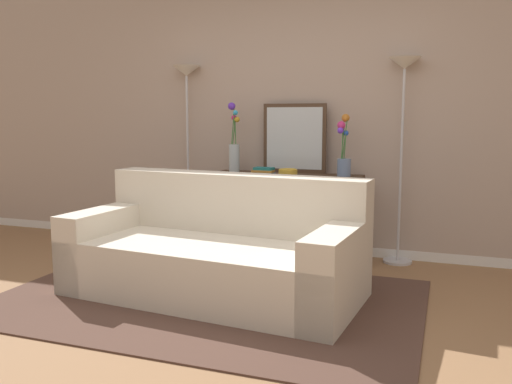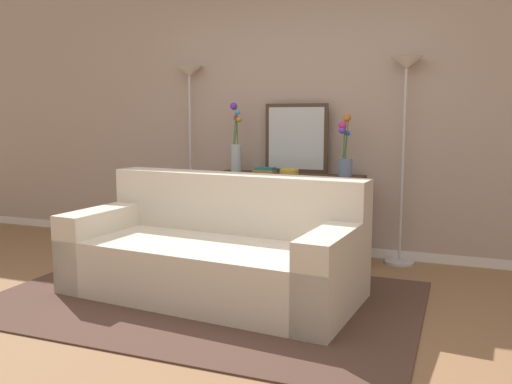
% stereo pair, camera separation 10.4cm
% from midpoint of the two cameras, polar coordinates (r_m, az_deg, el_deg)
% --- Properties ---
extents(ground_plane, '(16.00, 16.00, 0.02)m').
position_cam_midpoint_polar(ground_plane, '(3.40, -6.41, -15.11)').
color(ground_plane, '#936B47').
extents(back_wall, '(12.00, 0.15, 2.75)m').
position_cam_midpoint_polar(back_wall, '(5.29, 4.52, 8.54)').
color(back_wall, white).
rests_on(back_wall, ground).
extents(area_rug, '(3.03, 1.98, 0.01)m').
position_cam_midpoint_polar(area_rug, '(4.00, -5.95, -11.28)').
color(area_rug, '#51382D').
rests_on(area_rug, ground).
extents(couch, '(2.22, 1.17, 0.88)m').
position_cam_midpoint_polar(couch, '(4.05, -4.92, -6.56)').
color(couch, beige).
rests_on(couch, ground).
extents(console_table, '(1.41, 0.36, 0.79)m').
position_cam_midpoint_polar(console_table, '(5.07, 2.65, -0.78)').
color(console_table, '#473323').
rests_on(console_table, ground).
extents(floor_lamp_left, '(0.28, 0.28, 1.83)m').
position_cam_midpoint_polar(floor_lamp_left, '(5.55, -7.89, 9.12)').
color(floor_lamp_left, silver).
rests_on(floor_lamp_left, ground).
extents(floor_lamp_right, '(0.28, 0.28, 1.83)m').
position_cam_midpoint_polar(floor_lamp_right, '(4.94, 14.79, 9.13)').
color(floor_lamp_right, silver).
rests_on(floor_lamp_right, ground).
extents(wall_mirror, '(0.62, 0.02, 0.66)m').
position_cam_midpoint_polar(wall_mirror, '(5.14, 3.51, 5.72)').
color(wall_mirror, '#473323').
rests_on(wall_mirror, console_table).
extents(vase_tall_flowers, '(0.13, 0.11, 0.67)m').
position_cam_midpoint_polar(vase_tall_flowers, '(5.23, -2.91, 4.68)').
color(vase_tall_flowers, silver).
rests_on(vase_tall_flowers, console_table).
extents(vase_short_flowers, '(0.13, 0.14, 0.56)m').
position_cam_midpoint_polar(vase_short_flowers, '(4.89, 8.70, 4.01)').
color(vase_short_flowers, '#6B84AD').
rests_on(vase_short_flowers, console_table).
extents(fruit_bowl, '(0.17, 0.17, 0.06)m').
position_cam_midpoint_polar(fruit_bowl, '(4.92, 2.81, 2.13)').
color(fruit_bowl, gold).
rests_on(fruit_bowl, console_table).
extents(book_stack, '(0.21, 0.14, 0.06)m').
position_cam_midpoint_polar(book_stack, '(5.02, 0.19, 2.25)').
color(book_stack, slate).
rests_on(book_stack, console_table).
extents(book_row_under_console, '(0.41, 0.18, 0.12)m').
position_cam_midpoint_polar(book_row_under_console, '(5.28, -1.18, -5.90)').
color(book_row_under_console, navy).
rests_on(book_row_under_console, ground).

